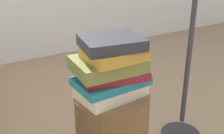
{
  "coord_description": "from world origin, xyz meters",
  "views": [
    {
      "loc": [
        -0.57,
        -0.95,
        1.13
      ],
      "look_at": [
        0.0,
        0.0,
        0.66
      ],
      "focal_mm": 46.74,
      "sensor_mm": 36.0,
      "label": 1
    }
  ],
  "objects_px": {
    "book_cream": "(111,91)",
    "book_charcoal": "(112,43)",
    "book_olive": "(108,64)",
    "book_maroon": "(112,74)",
    "book_ochre": "(114,54)",
    "book_teal": "(110,81)"
  },
  "relations": [
    {
      "from": "book_teal",
      "to": "book_olive",
      "type": "relative_size",
      "value": 1.06
    },
    {
      "from": "book_cream",
      "to": "book_ochre",
      "type": "distance_m",
      "value": 0.17
    },
    {
      "from": "book_olive",
      "to": "book_charcoal",
      "type": "xyz_separation_m",
      "value": [
        0.01,
        -0.02,
        0.1
      ]
    },
    {
      "from": "book_maroon",
      "to": "book_ochre",
      "type": "xyz_separation_m",
      "value": [
        -0.0,
        -0.02,
        0.1
      ]
    },
    {
      "from": "book_cream",
      "to": "book_maroon",
      "type": "xyz_separation_m",
      "value": [
        0.01,
        0.01,
        0.07
      ]
    },
    {
      "from": "book_maroon",
      "to": "book_olive",
      "type": "distance_m",
      "value": 0.05
    },
    {
      "from": "book_ochre",
      "to": "book_charcoal",
      "type": "bearing_deg",
      "value": 145.01
    },
    {
      "from": "book_cream",
      "to": "book_ochre",
      "type": "relative_size",
      "value": 1.22
    },
    {
      "from": "book_teal",
      "to": "book_olive",
      "type": "height_order",
      "value": "book_olive"
    },
    {
      "from": "book_olive",
      "to": "book_ochre",
      "type": "xyz_separation_m",
      "value": [
        0.02,
        -0.02,
        0.05
      ]
    },
    {
      "from": "book_teal",
      "to": "book_ochre",
      "type": "bearing_deg",
      "value": -71.55
    },
    {
      "from": "book_olive",
      "to": "book_maroon",
      "type": "bearing_deg",
      "value": -10.84
    },
    {
      "from": "book_cream",
      "to": "book_ochre",
      "type": "bearing_deg",
      "value": -33.68
    },
    {
      "from": "book_teal",
      "to": "book_maroon",
      "type": "relative_size",
      "value": 1.09
    },
    {
      "from": "book_teal",
      "to": "book_charcoal",
      "type": "height_order",
      "value": "book_charcoal"
    },
    {
      "from": "book_maroon",
      "to": "book_charcoal",
      "type": "bearing_deg",
      "value": -122.55
    },
    {
      "from": "book_cream",
      "to": "book_charcoal",
      "type": "height_order",
      "value": "book_charcoal"
    },
    {
      "from": "book_olive",
      "to": "book_charcoal",
      "type": "relative_size",
      "value": 1.2
    },
    {
      "from": "book_cream",
      "to": "book_maroon",
      "type": "relative_size",
      "value": 1.0
    },
    {
      "from": "book_ochre",
      "to": "book_charcoal",
      "type": "relative_size",
      "value": 0.95
    },
    {
      "from": "book_teal",
      "to": "book_olive",
      "type": "distance_m",
      "value": 0.08
    },
    {
      "from": "book_cream",
      "to": "book_olive",
      "type": "xyz_separation_m",
      "value": [
        -0.0,
        0.02,
        0.12
      ]
    }
  ]
}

